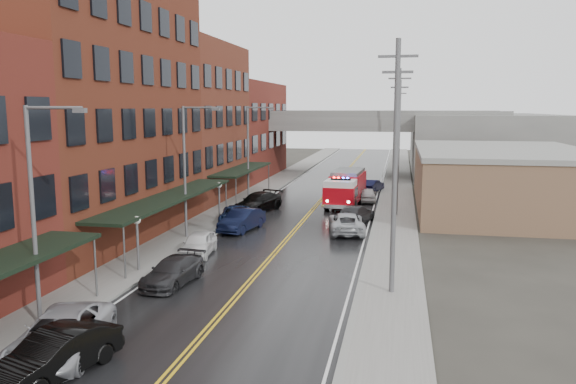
{
  "coord_description": "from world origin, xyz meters",
  "views": [
    {
      "loc": [
        7.45,
        -11.42,
        8.91
      ],
      "look_at": [
        -0.28,
        26.94,
        3.0
      ],
      "focal_mm": 35.0,
      "sensor_mm": 36.0,
      "label": 1
    }
  ],
  "objects": [
    {
      "name": "globe_lamp_1",
      "position": [
        -6.4,
        16.0,
        2.31
      ],
      "size": [
        0.44,
        0.44,
        3.12
      ],
      "color": "#59595B",
      "rests_on": "ground"
    },
    {
      "name": "parked_car_left_7",
      "position": [
        -4.5,
        34.8,
        0.81
      ],
      "size": [
        3.81,
        6.03,
        1.63
      ],
      "primitive_type": "imported",
      "rotation": [
        0.0,
        0.0,
        -0.29
      ],
      "color": "black",
      "rests_on": "ground"
    },
    {
      "name": "parked_car_left_3",
      "position": [
        -3.73,
        14.44,
        0.67
      ],
      "size": [
        2.29,
        4.75,
        1.33
      ],
      "primitive_type": "imported",
      "rotation": [
        0.0,
        0.0,
        -0.09
      ],
      "color": "#272729",
      "rests_on": "ground"
    },
    {
      "name": "road",
      "position": [
        0.0,
        30.0,
        0.01
      ],
      "size": [
        11.0,
        160.0,
        0.02
      ],
      "primitive_type": "cube",
      "color": "black",
      "rests_on": "ground"
    },
    {
      "name": "utility_pole_2",
      "position": [
        7.2,
        55.0,
        6.31
      ],
      "size": [
        1.8,
        0.24,
        12.0
      ],
      "color": "#59595B",
      "rests_on": "ground"
    },
    {
      "name": "sidewalk_left",
      "position": [
        -7.3,
        30.0,
        0.07
      ],
      "size": [
        3.0,
        160.0,
        0.15
      ],
      "primitive_type": "cube",
      "color": "slate",
      "rests_on": "ground"
    },
    {
      "name": "awning_1",
      "position": [
        -7.49,
        23.0,
        2.99
      ],
      "size": [
        2.6,
        18.0,
        3.09
      ],
      "color": "black",
      "rests_on": "ground"
    },
    {
      "name": "utility_pole_0",
      "position": [
        7.2,
        15.0,
        6.31
      ],
      "size": [
        1.8,
        0.24,
        12.0
      ],
      "color": "#59595B",
      "rests_on": "ground"
    },
    {
      "name": "globe_lamp_2",
      "position": [
        -6.4,
        30.0,
        2.31
      ],
      "size": [
        0.44,
        0.44,
        3.12
      ],
      "color": "#59595B",
      "rests_on": "ground"
    },
    {
      "name": "street_lamp_1",
      "position": [
        -6.55,
        24.0,
        5.19
      ],
      "size": [
        2.64,
        0.22,
        9.0
      ],
      "color": "#59595B",
      "rests_on": "ground"
    },
    {
      "name": "brick_building_b",
      "position": [
        -13.3,
        23.0,
        9.0
      ],
      "size": [
        9.0,
        20.0,
        18.0
      ],
      "primitive_type": "cube",
      "color": "#5D2418",
      "rests_on": "ground"
    },
    {
      "name": "brick_building_far",
      "position": [
        -13.3,
        58.0,
        6.0
      ],
      "size": [
        9.0,
        20.0,
        12.0
      ],
      "primitive_type": "cube",
      "color": "maroon",
      "rests_on": "ground"
    },
    {
      "name": "curb_left",
      "position": [
        -5.65,
        30.0,
        0.07
      ],
      "size": [
        0.3,
        160.0,
        0.15
      ],
      "primitive_type": "cube",
      "color": "gray",
      "rests_on": "ground"
    },
    {
      "name": "street_lamp_0",
      "position": [
        -6.55,
        8.0,
        5.19
      ],
      "size": [
        2.64,
        0.22,
        9.0
      ],
      "color": "#59595B",
      "rests_on": "ground"
    },
    {
      "name": "parked_car_left_2",
      "position": [
        -4.38,
        5.8,
        0.79
      ],
      "size": [
        3.77,
        6.12,
        1.58
      ],
      "primitive_type": "imported",
      "rotation": [
        0.0,
        0.0,
        0.21
      ],
      "color": "#A0A1A7",
      "rests_on": "ground"
    },
    {
      "name": "utility_pole_1",
      "position": [
        7.2,
        35.0,
        6.31
      ],
      "size": [
        1.8,
        0.24,
        12.0
      ],
      "color": "#59595B",
      "rests_on": "ground"
    },
    {
      "name": "parked_car_left_5",
      "position": [
        -3.76,
        27.2,
        0.79
      ],
      "size": [
        2.58,
        5.05,
        1.58
      ],
      "primitive_type": "imported",
      "rotation": [
        0.0,
        0.0,
        -0.2
      ],
      "color": "black",
      "rests_on": "ground"
    },
    {
      "name": "parked_car_right_3",
      "position": [
        4.58,
        48.31,
        0.67
      ],
      "size": [
        2.47,
        4.27,
        1.33
      ],
      "primitive_type": "imported",
      "rotation": [
        0.0,
        0.0,
        2.86
      ],
      "color": "black",
      "rests_on": "ground"
    },
    {
      "name": "tan_building",
      "position": [
        16.0,
        40.0,
        2.5
      ],
      "size": [
        14.0,
        22.0,
        5.0
      ],
      "primitive_type": "cube",
      "color": "#836246",
      "rests_on": "ground"
    },
    {
      "name": "parked_car_right_2",
      "position": [
        4.45,
        41.8,
        0.68
      ],
      "size": [
        1.91,
        4.11,
        1.36
      ],
      "primitive_type": "imported",
      "rotation": [
        0.0,
        0.0,
        3.22
      ],
      "color": "silver",
      "rests_on": "ground"
    },
    {
      "name": "street_lamp_2",
      "position": [
        -6.55,
        40.0,
        5.19
      ],
      "size": [
        2.64,
        0.22,
        9.0
      ],
      "color": "#59595B",
      "rests_on": "ground"
    },
    {
      "name": "brick_building_c",
      "position": [
        -13.3,
        40.5,
        7.5
      ],
      "size": [
        9.0,
        15.0,
        15.0
      ],
      "primitive_type": "cube",
      "color": "maroon",
      "rests_on": "ground"
    },
    {
      "name": "overpass",
      "position": [
        0.0,
        62.0,
        5.99
      ],
      "size": [
        40.0,
        10.0,
        7.5
      ],
      "color": "slate",
      "rests_on": "ground"
    },
    {
      "name": "parked_car_left_1",
      "position": [
        -3.6,
        4.29,
        0.78
      ],
      "size": [
        2.78,
        5.03,
        1.57
      ],
      "primitive_type": "imported",
      "rotation": [
        0.0,
        0.0,
        -0.25
      ],
      "color": "black",
      "rests_on": "ground"
    },
    {
      "name": "awning_2",
      "position": [
        -7.49,
        40.5,
        2.99
      ],
      "size": [
        2.6,
        13.0,
        3.09
      ],
      "color": "black",
      "rests_on": "ground"
    },
    {
      "name": "curb_right",
      "position": [
        5.65,
        30.0,
        0.07
      ],
      "size": [
        0.3,
        160.0,
        0.15
      ],
      "primitive_type": "cube",
      "color": "gray",
      "rests_on": "ground"
    },
    {
      "name": "fire_truck",
      "position": [
        2.6,
        39.55,
        1.68
      ],
      "size": [
        3.85,
        8.67,
        3.11
      ],
      "rotation": [
        0.0,
        0.0,
        -0.06
      ],
      "color": "#AA0712",
      "rests_on": "ground"
    },
    {
      "name": "parked_car_left_4",
      "position": [
        -4.45,
        20.05,
        0.71
      ],
      "size": [
        2.13,
        4.34,
        1.42
      ],
      "primitive_type": "imported",
      "rotation": [
        0.0,
        0.0,
        0.11
      ],
      "color": "white",
      "rests_on": "ground"
    },
    {
      "name": "sidewalk_right",
      "position": [
        7.3,
        30.0,
        0.07
      ],
      "size": [
        3.0,
        160.0,
        0.15
      ],
      "primitive_type": "cube",
      "color": "slate",
      "rests_on": "ground"
    },
    {
      "name": "parked_car_left_6",
      "position": [
        -5.0,
        29.58,
        0.67
      ],
      "size": [
        3.07,
        5.12,
        1.33
      ],
      "primitive_type": "imported",
      "rotation": [
        0.0,
        0.0,
        0.19
      ],
      "color": "#14244C",
      "rests_on": "ground"
    },
    {
      "name": "parked_car_right_0",
      "position": [
        3.78,
        27.98,
        0.73
      ],
      "size": [
        3.18,
        5.58,
        1.47
      ],
      "primitive_type": "imported",
      "rotation": [
        0.0,
        0.0,
        3.29
      ],
      "color": "#A5A8AD",
      "rests_on": "ground"
    },
    {
      "name": "parked_car_right_1",
      "position": [
        4.11,
        31.65,
        0.71
      ],
      "size": [
        3.08,
        5.2,
        1.41
      ],
      "primitive_type": "imported",
      "rotation": [
        0.0,
        0.0,
        2.9
      ],
      "color": "#252528",
      "rests_on": "ground"
    },
    {
      "name": "right_far_block",
      "position": [
        18.0,
        70.0,
        4.0
      ],
      "size": [
        18.0,
        30.0,
        8.0
      ],
      "primitive_type": "cube",
      "color": "slate",
      "rests_on": "ground"
    }
  ]
}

